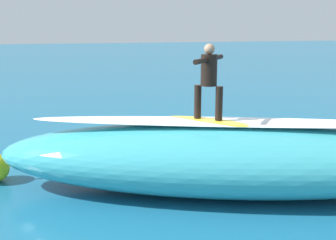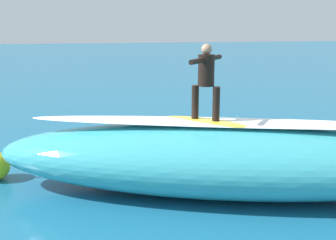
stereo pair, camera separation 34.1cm
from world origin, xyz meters
name	(u,v)px [view 2 (the right image)]	position (x,y,z in m)	size (l,w,h in m)	color
ground_plane	(198,162)	(0.00, 0.00, 0.00)	(120.00, 120.00, 0.00)	#196084
wave_crest	(226,160)	(-0.04, 2.07, 0.72)	(9.39, 2.36, 1.45)	teal
wave_foam_lip	(228,123)	(-0.04, 2.07, 1.49)	(7.98, 0.83, 0.08)	white
surfboard_riding	(205,122)	(0.38, 1.94, 1.49)	(1.82, 0.53, 0.09)	yellow
surfer_riding	(206,76)	(0.38, 1.94, 2.40)	(0.95, 1.15, 1.47)	black
surfboard_paddling	(142,146)	(1.22, -1.48, 0.04)	(2.38, 0.49, 0.07)	silver
surfer_paddling	(144,139)	(1.13, -1.59, 0.21)	(1.27, 1.56, 0.33)	black
foam_patch_near	(177,151)	(0.35, -0.86, 0.05)	(1.06, 0.66, 0.10)	white
foam_patch_mid	(47,156)	(3.73, -1.06, 0.04)	(0.89, 0.82, 0.08)	white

